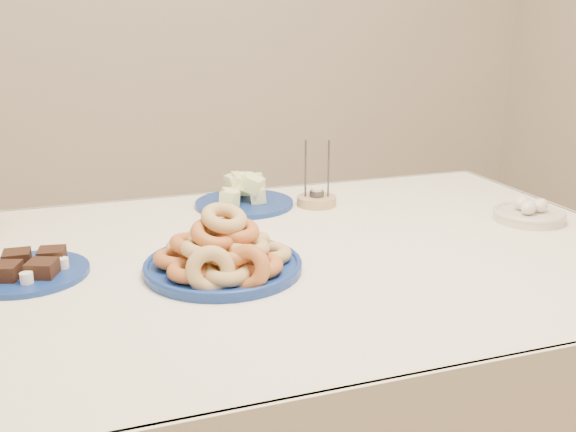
{
  "coord_description": "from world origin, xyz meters",
  "views": [
    {
      "loc": [
        -0.42,
        -1.27,
        1.25
      ],
      "look_at": [
        0.0,
        -0.05,
        0.85
      ],
      "focal_mm": 40.0,
      "sensor_mm": 36.0,
      "label": 1
    }
  ],
  "objects_px": {
    "dining_table": "(281,296)",
    "donut_platter": "(223,254)",
    "candle_holder": "(317,199)",
    "melon_plate": "(243,195)",
    "brownie_plate": "(28,270)",
    "egg_bowl": "(529,214)"
  },
  "relations": [
    {
      "from": "egg_bowl",
      "to": "donut_platter",
      "type": "bearing_deg",
      "value": -174.02
    },
    {
      "from": "melon_plate",
      "to": "candle_holder",
      "type": "relative_size",
      "value": 1.57
    },
    {
      "from": "brownie_plate",
      "to": "candle_holder",
      "type": "height_order",
      "value": "candle_holder"
    },
    {
      "from": "melon_plate",
      "to": "brownie_plate",
      "type": "xyz_separation_m",
      "value": [
        -0.54,
        -0.35,
        -0.02
      ]
    },
    {
      "from": "brownie_plate",
      "to": "egg_bowl",
      "type": "bearing_deg",
      "value": -1.0
    },
    {
      "from": "dining_table",
      "to": "egg_bowl",
      "type": "relative_size",
      "value": 7.19
    },
    {
      "from": "melon_plate",
      "to": "candle_holder",
      "type": "xyz_separation_m",
      "value": [
        0.19,
        -0.06,
        -0.01
      ]
    },
    {
      "from": "donut_platter",
      "to": "dining_table",
      "type": "bearing_deg",
      "value": 25.72
    },
    {
      "from": "melon_plate",
      "to": "candle_holder",
      "type": "distance_m",
      "value": 0.2
    },
    {
      "from": "donut_platter",
      "to": "brownie_plate",
      "type": "xyz_separation_m",
      "value": [
        -0.38,
        0.11,
        -0.03
      ]
    },
    {
      "from": "dining_table",
      "to": "melon_plate",
      "type": "bearing_deg",
      "value": 87.2
    },
    {
      "from": "dining_table",
      "to": "donut_platter",
      "type": "distance_m",
      "value": 0.22
    },
    {
      "from": "brownie_plate",
      "to": "egg_bowl",
      "type": "relative_size",
      "value": 1.04
    },
    {
      "from": "melon_plate",
      "to": "dining_table",
      "type": "bearing_deg",
      "value": -92.8
    },
    {
      "from": "donut_platter",
      "to": "brownie_plate",
      "type": "height_order",
      "value": "donut_platter"
    },
    {
      "from": "donut_platter",
      "to": "melon_plate",
      "type": "relative_size",
      "value": 1.42
    },
    {
      "from": "dining_table",
      "to": "brownie_plate",
      "type": "xyz_separation_m",
      "value": [
        -0.53,
        0.04,
        0.12
      ]
    },
    {
      "from": "melon_plate",
      "to": "brownie_plate",
      "type": "height_order",
      "value": "melon_plate"
    },
    {
      "from": "brownie_plate",
      "to": "egg_bowl",
      "type": "height_order",
      "value": "egg_bowl"
    },
    {
      "from": "donut_platter",
      "to": "candle_holder",
      "type": "bearing_deg",
      "value": 47.71
    },
    {
      "from": "donut_platter",
      "to": "melon_plate",
      "type": "height_order",
      "value": "donut_platter"
    },
    {
      "from": "candle_holder",
      "to": "egg_bowl",
      "type": "height_order",
      "value": "candle_holder"
    }
  ]
}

